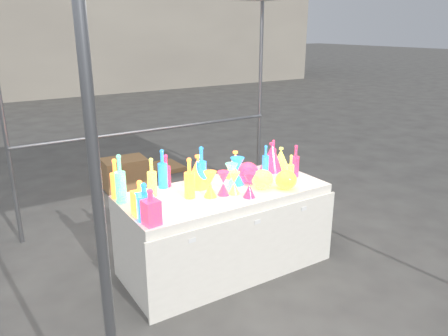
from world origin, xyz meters
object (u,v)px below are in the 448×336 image
display_table (225,229)px  cardboard_box_closed (125,173)px  lampshade_0 (198,171)px  hourglass_0 (223,183)px  decanter_0 (140,198)px  bottle_0 (115,178)px  globe_0 (286,181)px

display_table → cardboard_box_closed: display_table is taller
cardboard_box_closed → lampshade_0: (-0.10, -2.25, 0.69)m
hourglass_0 → lampshade_0: (-0.08, 0.29, 0.04)m
cardboard_box_closed → hourglass_0: size_ratio=2.76×
cardboard_box_closed → hourglass_0: bearing=-87.3°
display_table → decanter_0: size_ratio=6.59×
display_table → lampshade_0: bearing=125.0°
display_table → bottle_0: bottle_0 is taller
decanter_0 → lampshade_0: 0.74m
decanter_0 → globe_0: decanter_0 is taller
cardboard_box_closed → globe_0: 2.84m
bottle_0 → hourglass_0: (0.78, -0.42, -0.07)m
lampshade_0 → globe_0: bearing=-48.4°
cardboard_box_closed → bottle_0: bearing=-107.6°
lampshade_0 → hourglass_0: bearing=-86.1°
display_table → hourglass_0: size_ratio=8.91×
hourglass_0 → globe_0: bearing=-18.2°
decanter_0 → hourglass_0: decanter_0 is taller
decanter_0 → lampshade_0: bearing=24.1°
globe_0 → lampshade_0: bearing=142.5°
display_table → hourglass_0: 0.49m
hourglass_0 → decanter_0: bearing=-178.7°
display_table → decanter_0: (-0.81, -0.10, 0.52)m
cardboard_box_closed → lampshade_0: 2.36m
globe_0 → hourglass_0: bearing=161.8°
decanter_0 → hourglass_0: (0.74, 0.02, -0.04)m
cardboard_box_closed → lampshade_0: lampshade_0 is taller
bottle_0 → lampshade_0: 0.72m
cardboard_box_closed → decanter_0: (-0.77, -2.56, 0.68)m
display_table → globe_0: size_ratio=9.77×
display_table → globe_0: globe_0 is taller
bottle_0 → globe_0: bearing=-24.4°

